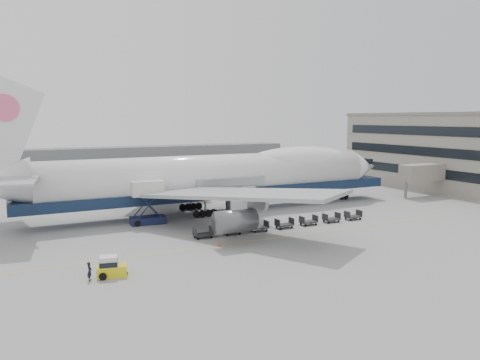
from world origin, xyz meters
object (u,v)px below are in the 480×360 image
catering_truck (147,199)px  ground_worker (90,271)px  airliner (219,176)px  baggage_tug (111,268)px

catering_truck → ground_worker: catering_truck is taller
ground_worker → airliner: bearing=-23.1°
catering_truck → baggage_tug: 21.80m
baggage_tug → ground_worker: size_ratio=1.69×
airliner → catering_truck: 13.09m
catering_truck → airliner: bearing=18.2°
catering_truck → ground_worker: size_ratio=3.54×
airliner → ground_worker: (-23.29, -23.40, -4.77)m
airliner → catering_truck: (-12.42, -3.48, -2.19)m
airliner → ground_worker: 33.36m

